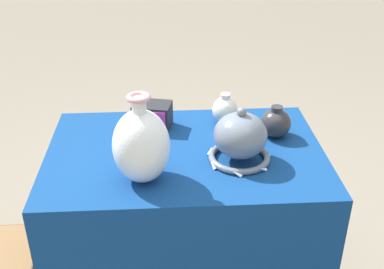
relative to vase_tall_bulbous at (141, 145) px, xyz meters
name	(u,v)px	position (x,y,z in m)	size (l,w,h in m)	color
display_table	(186,175)	(0.14, 0.15, -0.22)	(0.98, 0.65, 0.74)	#38383D
vase_tall_bulbous	(141,145)	(0.00, 0.00, 0.00)	(0.18, 0.18, 0.30)	white
vase_dome_bell	(240,139)	(0.32, 0.10, -0.04)	(0.22, 0.23, 0.20)	slate
mosaic_tile_box	(152,116)	(0.03, 0.36, -0.08)	(0.16, 0.13, 0.10)	#232328
jar_round_charcoal	(276,123)	(0.48, 0.26, -0.07)	(0.11, 0.11, 0.12)	#2D2D33
jar_round_ivory	(225,110)	(0.31, 0.38, -0.07)	(0.10, 0.10, 0.12)	white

